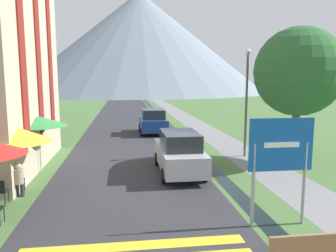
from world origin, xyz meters
name	(u,v)px	position (x,y,z in m)	size (l,w,h in m)	color
ground_plane	(162,135)	(0.00, 20.00, 0.00)	(160.00, 160.00, 0.00)	#476B38
road	(126,119)	(-2.50, 30.00, 0.00)	(6.40, 60.00, 0.01)	#2D2D33
footpath	(185,118)	(3.60, 30.00, 0.00)	(2.20, 60.00, 0.01)	slate
drainage_channel	(162,118)	(1.20, 30.00, 0.00)	(0.60, 60.00, 0.00)	black
mountain_distant	(140,43)	(2.24, 96.23, 14.56)	(72.71, 72.71, 29.12)	slate
road_sign	(281,155)	(1.46, 4.85, 1.99)	(1.80, 0.11, 2.99)	#9E9EA3
parked_car_near	(179,152)	(-0.40, 10.22, 0.91)	(1.81, 4.41, 1.82)	#B2B2B7
parked_car_far	(153,121)	(-0.60, 20.71, 0.91)	(1.98, 3.90, 1.82)	navy
cafe_chair_middle	(17,179)	(-6.50, 8.49, 0.51)	(0.40, 0.40, 0.85)	black
cafe_chair_far_right	(25,169)	(-6.63, 9.88, 0.51)	(0.40, 0.40, 0.85)	black
cafe_chair_far_left	(23,168)	(-6.74, 10.04, 0.51)	(0.40, 0.40, 0.85)	black
cafe_chair_near_right	(0,190)	(-6.68, 7.38, 0.51)	(0.40, 0.40, 0.85)	black
cafe_umbrella_middle_yellow	(16,135)	(-6.50, 8.70, 2.08)	(2.46, 2.46, 2.35)	#B7B2A8
cafe_umbrella_rear_green	(39,121)	(-6.33, 11.16, 2.23)	(2.42, 2.42, 2.44)	#B7B2A8
person_seated_far	(19,178)	(-6.32, 8.14, 0.66)	(0.32, 0.32, 1.20)	#282833
streetlamp	(247,94)	(3.54, 12.86, 3.25)	(0.28, 0.28, 5.52)	#515156
tree_by_path	(299,72)	(5.52, 11.45, 4.35)	(4.21, 4.21, 6.47)	brown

